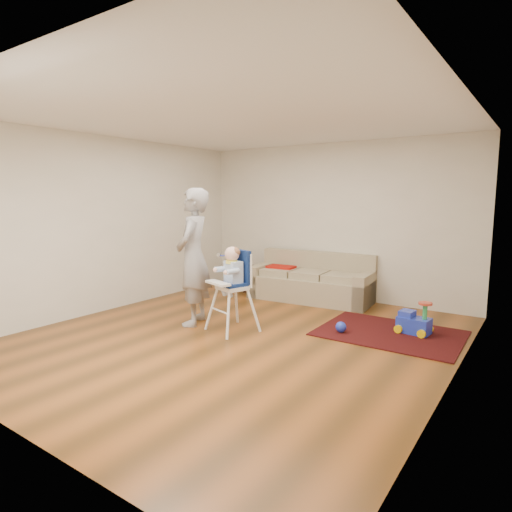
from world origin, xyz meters
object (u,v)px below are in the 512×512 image
Objects in this scene: toy_ball at (341,327)px; ride_on_toy at (414,317)px; adult at (193,257)px; side_table at (242,277)px; high_chair at (232,290)px; sofa at (311,277)px.

ride_on_toy is at bearing 33.29° from toy_ball.
adult is (-2.67, -1.28, 0.72)m from ride_on_toy.
side_table reaches higher than toy_ball.
high_chair reaches higher than side_table.
sofa is 4.69× the size of side_table.
sofa is 1.88m from toy_ball.
side_table is at bearing 174.28° from sofa.
ride_on_toy is at bearing -29.44° from sofa.
side_table is 2.60m from high_chair.
sofa is at bearing 161.89° from ride_on_toy.
high_chair reaches higher than toy_ball.
adult is at bearing -157.47° from high_chair.
toy_ball is 2.21m from adult.
adult is at bearing -112.73° from sofa.
high_chair is (-0.05, -2.13, 0.15)m from sofa.
adult is at bearing -70.35° from side_table.
side_table is at bearing 151.72° from toy_ball.
adult reaches higher than high_chair.
toy_ball is at bearing 48.05° from high_chair.
ride_on_toy is at bearing -14.82° from side_table.
toy_ball is (-0.79, -0.52, -0.15)m from ride_on_toy.
sofa is 2.35m from adult.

